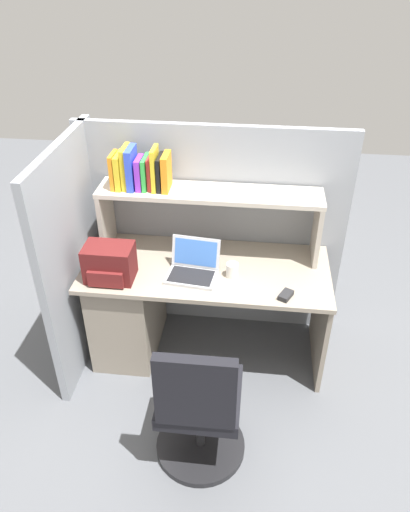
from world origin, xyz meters
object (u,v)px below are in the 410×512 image
(backpack, at_px, (109,263))
(office_chair, at_px, (199,411))
(laptop, at_px, (193,268))
(computer_mouse, at_px, (286,295))
(paper_cup, at_px, (232,270))

(backpack, bearing_deg, office_chair, -46.80)
(laptop, distance_m, computer_mouse, 0.61)
(paper_cup, bearing_deg, backpack, -171.80)
(paper_cup, bearing_deg, computer_mouse, -28.22)
(laptop, bearing_deg, office_chair, -80.21)
(computer_mouse, distance_m, office_chair, 0.84)
(computer_mouse, relative_size, office_chair, 0.11)
(computer_mouse, height_order, office_chair, office_chair)
(backpack, xyz_separation_m, office_chair, (0.64, -0.69, -0.45))
(laptop, distance_m, office_chair, 0.89)
(laptop, xyz_separation_m, office_chair, (0.14, -0.79, -0.39))
(paper_cup, xyz_separation_m, office_chair, (-0.11, -0.79, -0.38))
(backpack, xyz_separation_m, computer_mouse, (1.09, -0.07, -0.10))
(backpack, bearing_deg, laptop, 11.42)
(laptop, distance_m, backpack, 0.52)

